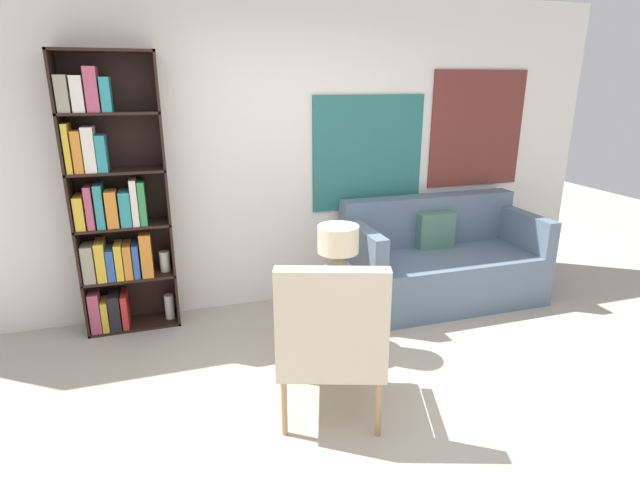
% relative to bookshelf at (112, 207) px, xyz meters
% --- Properties ---
extents(ground_plane, '(14.00, 14.00, 0.00)m').
position_rel_bookshelf_xyz_m(ground_plane, '(1.33, -1.84, -1.03)').
color(ground_plane, '#B2A899').
extents(wall_back, '(6.40, 0.08, 2.70)m').
position_rel_bookshelf_xyz_m(wall_back, '(1.39, 0.19, 0.32)').
color(wall_back, white).
rests_on(wall_back, ground_plane).
extents(bookshelf, '(0.73, 0.30, 2.20)m').
position_rel_bookshelf_xyz_m(bookshelf, '(0.00, 0.00, 0.00)').
color(bookshelf, black).
rests_on(bookshelf, ground_plane).
extents(armchair, '(0.79, 0.80, 1.03)m').
position_rel_bookshelf_xyz_m(armchair, '(1.25, -1.67, -0.46)').
color(armchair, tan).
rests_on(armchair, ground_plane).
extents(couch, '(1.76, 0.86, 0.94)m').
position_rel_bookshelf_xyz_m(couch, '(2.81, -0.26, -0.68)').
color(couch, slate).
rests_on(couch, ground_plane).
extents(side_table, '(0.47, 0.47, 0.53)m').
position_rel_bookshelf_xyz_m(side_table, '(1.53, -0.84, -0.57)').
color(side_table, '#99704C').
rests_on(side_table, ground_plane).
extents(table_lamp, '(0.30, 0.30, 0.46)m').
position_rel_bookshelf_xyz_m(table_lamp, '(1.57, -0.87, -0.24)').
color(table_lamp, '#A59E93').
rests_on(table_lamp, side_table).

